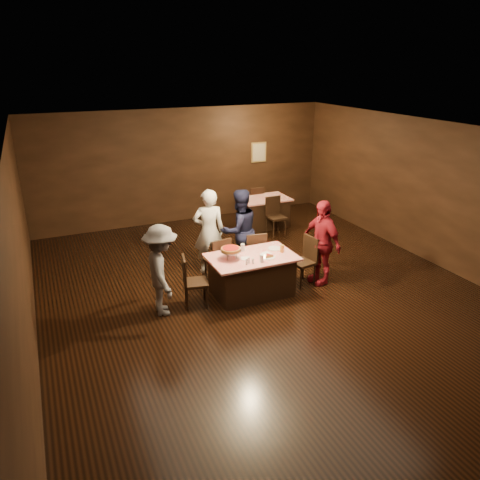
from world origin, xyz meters
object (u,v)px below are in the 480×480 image
(chair_far_left, at_px, (217,260))
(diner_grey_knit, at_px, (161,270))
(glass_back, at_px, (243,247))
(plate_empty, at_px, (275,248))
(chair_far_right, at_px, (254,253))
(main_table, at_px, (252,275))
(pizza_stand, at_px, (231,249))
(back_table, at_px, (264,212))
(chair_end_left, at_px, (196,281))
(chair_back_far, at_px, (254,203))
(glass_amber, at_px, (282,249))
(glass_front_left, at_px, (262,258))
(diner_red_shirt, at_px, (321,242))
(diner_white_jacket, at_px, (209,232))
(diner_navy_hoodie, at_px, (239,230))
(chair_end_right, at_px, (303,261))
(chair_back_near, at_px, (276,217))

(chair_far_left, distance_m, diner_grey_knit, 1.54)
(chair_far_left, xyz_separation_m, glass_back, (0.35, -0.45, 0.37))
(plate_empty, bearing_deg, chair_far_right, 104.04)
(chair_far_left, relative_size, glass_back, 6.79)
(main_table, distance_m, pizza_stand, 0.70)
(back_table, bearing_deg, chair_end_left, -132.15)
(chair_back_far, xyz_separation_m, diner_grey_knit, (-3.64, -3.96, 0.33))
(chair_far_right, xyz_separation_m, glass_amber, (0.20, -0.80, 0.37))
(back_table, relative_size, diner_grey_knit, 0.81)
(glass_front_left, height_order, glass_back, same)
(diner_red_shirt, bearing_deg, diner_white_jacket, -134.39)
(diner_navy_hoodie, xyz_separation_m, diner_red_shirt, (1.20, -1.21, -0.02))
(plate_empty, bearing_deg, diner_white_jacket, 129.96)
(back_table, distance_m, chair_end_right, 3.46)
(pizza_stand, bearing_deg, chair_far_right, 41.19)
(main_table, bearing_deg, chair_end_right, 0.00)
(chair_far_right, bearing_deg, main_table, 69.34)
(pizza_stand, bearing_deg, chair_back_far, 59.10)
(chair_far_left, height_order, diner_white_jacket, diner_white_jacket)
(chair_end_right, height_order, glass_amber, chair_end_right)
(chair_end_left, relative_size, plate_empty, 3.80)
(chair_back_near, bearing_deg, pizza_stand, -134.58)
(chair_back_far, relative_size, diner_red_shirt, 0.56)
(glass_amber, bearing_deg, plate_empty, 104.04)
(pizza_stand, relative_size, glass_front_left, 2.71)
(chair_end_left, bearing_deg, diner_navy_hoodie, -37.60)
(chair_end_right, bearing_deg, back_table, 156.95)
(glass_back, bearing_deg, chair_end_left, -164.05)
(diner_white_jacket, bearing_deg, main_table, 118.76)
(back_table, height_order, plate_empty, plate_empty)
(glass_front_left, bearing_deg, plate_empty, 41.99)
(back_table, distance_m, diner_navy_hoodie, 2.83)
(plate_empty, bearing_deg, chair_end_right, -15.26)
(chair_back_near, bearing_deg, plate_empty, -121.66)
(main_table, xyz_separation_m, pizza_stand, (-0.40, 0.05, 0.57))
(chair_far_left, distance_m, glass_amber, 1.33)
(chair_back_near, bearing_deg, main_table, -128.80)
(chair_end_left, bearing_deg, main_table, -77.56)
(chair_end_left, xyz_separation_m, chair_end_right, (2.20, 0.00, 0.00))
(chair_back_far, bearing_deg, diner_navy_hoodie, 58.73)
(diner_navy_hoodie, xyz_separation_m, pizza_stand, (-0.65, -1.08, 0.09))
(main_table, bearing_deg, diner_red_shirt, -3.03)
(chair_far_right, relative_size, chair_back_far, 1.00)
(chair_far_left, height_order, chair_end_right, same)
(chair_far_left, height_order, glass_back, chair_far_left)
(chair_end_right, bearing_deg, glass_back, -113.66)
(plate_empty, xyz_separation_m, glass_back, (-0.60, 0.15, 0.06))
(chair_far_right, height_order, plate_empty, chair_far_right)
(chair_far_right, relative_size, chair_end_right, 1.00)
(chair_far_right, relative_size, glass_amber, 6.79)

